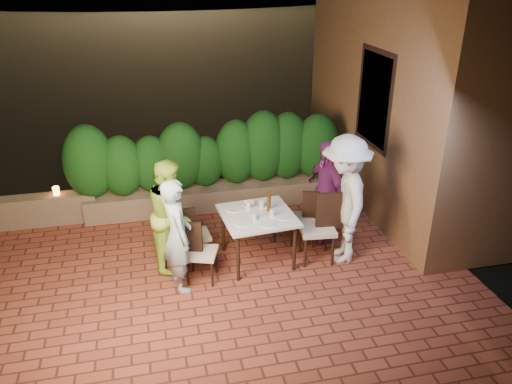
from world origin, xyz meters
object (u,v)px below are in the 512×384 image
object	(u,v)px
diner_green	(171,214)
diner_white	(344,200)
beer_bottle	(269,201)
chair_left_front	(201,252)
chair_right_back	(303,217)
diner_blue	(177,236)
dining_table	(258,237)
parapet_lamp	(56,191)
diner_purple	(326,192)
bowl	(249,204)
chair_right_front	(317,227)
chair_left_back	(196,234)

from	to	relation	value
diner_green	diner_white	bearing A→B (deg)	-87.05
beer_bottle	chair_left_front	size ratio (longest dim) A/B	0.35
chair_right_back	diner_green	bearing A→B (deg)	22.70
diner_blue	beer_bottle	bearing A→B (deg)	-82.53
chair_right_back	diner_green	distance (m)	2.03
diner_green	dining_table	bearing A→B (deg)	-86.50
parapet_lamp	diner_blue	bearing A→B (deg)	-52.04
beer_bottle	diner_purple	world-z (taller)	diner_purple
bowl	diner_blue	world-z (taller)	diner_blue
chair_right_back	parapet_lamp	xyz separation A→B (m)	(-3.74, 1.53, 0.14)
chair_right_back	parapet_lamp	bearing A→B (deg)	-4.57
bowl	diner_purple	world-z (taller)	diner_purple
chair_right_back	diner_purple	world-z (taller)	diner_purple
chair_right_front	diner_green	xyz separation A→B (m)	(-2.03, 0.34, 0.27)
diner_green	diner_blue	bearing A→B (deg)	-164.51
beer_bottle	diner_purple	size ratio (longest dim) A/B	0.19
bowl	parapet_lamp	distance (m)	3.29
beer_bottle	parapet_lamp	xyz separation A→B (m)	(-3.12, 1.82, -0.33)
chair_left_back	diner_blue	xyz separation A→B (m)	(-0.29, -0.62, 0.36)
bowl	chair_right_front	bearing A→B (deg)	-27.06
dining_table	bowl	bearing A→B (deg)	101.52
chair_left_front	chair_left_back	xyz separation A→B (m)	(-0.02, 0.51, -0.01)
chair_right_back	chair_left_front	bearing A→B (deg)	39.43
dining_table	diner_white	distance (m)	1.34
parapet_lamp	chair_left_back	bearing A→B (deg)	-38.89
chair_left_back	chair_right_back	bearing A→B (deg)	-0.25
beer_bottle	chair_right_front	xyz separation A→B (m)	(0.66, -0.22, -0.38)
diner_white	parapet_lamp	distance (m)	4.66
chair_left_back	beer_bottle	bearing A→B (deg)	-13.06
beer_bottle	diner_green	bearing A→B (deg)	175.18
chair_right_back	diner_purple	bearing A→B (deg)	-160.12
chair_right_back	diner_purple	distance (m)	0.52
chair_right_front	diner_green	world-z (taller)	diner_green
bowl	diner_purple	distance (m)	1.21
beer_bottle	chair_right_back	xyz separation A→B (m)	(0.62, 0.29, -0.47)
dining_table	chair_left_front	world-z (taller)	chair_left_front
diner_blue	parapet_lamp	bearing A→B (deg)	25.94
chair_left_back	dining_table	bearing A→B (deg)	-18.84
bowl	diner_purple	xyz separation A→B (m)	(1.21, 0.07, 0.04)
diner_white	chair_right_front	bearing A→B (deg)	-86.66
diner_purple	chair_right_front	bearing A→B (deg)	-42.05
beer_bottle	chair_left_back	size ratio (longest dim) A/B	0.36
bowl	chair_right_front	size ratio (longest dim) A/B	0.17
chair_right_back	diner_purple	size ratio (longest dim) A/B	0.53
chair_right_back	diner_white	bearing A→B (deg)	143.67
chair_right_back	diner_green	xyz separation A→B (m)	(-1.98, -0.17, 0.37)
chair_left_front	chair_left_back	world-z (taller)	chair_left_front
dining_table	parapet_lamp	world-z (taller)	dining_table
chair_right_front	chair_left_back	bearing A→B (deg)	-6.02
dining_table	diner_white	world-z (taller)	diner_white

